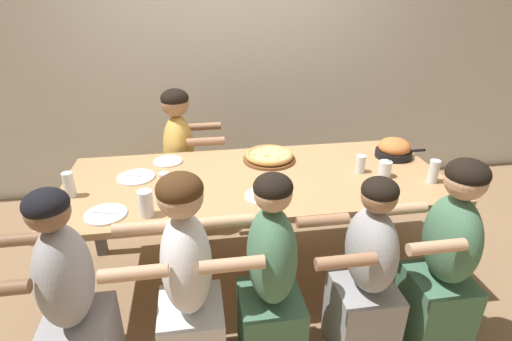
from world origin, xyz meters
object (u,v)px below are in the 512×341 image
(diner_near_midright, at_px, (366,281))
(empty_plate_a, at_px, (264,196))
(empty_plate_d, at_px, (168,161))
(diner_far_midleft, at_px, (181,168))
(skillet_bowl, at_px, (394,149))
(empty_plate_b, at_px, (106,214))
(drinking_glass_a, at_px, (146,203))
(diner_near_midleft, at_px, (188,291))
(diner_near_right, at_px, (444,265))
(empty_plate_c, at_px, (136,177))
(pizza_board_main, at_px, (269,156))
(diner_near_center, at_px, (270,287))
(drinking_glass_d, at_px, (69,186))
(cocktail_glass_blue, at_px, (385,170))
(drinking_glass_e, at_px, (433,173))
(diner_near_left, at_px, (72,308))
(drinking_glass_b, at_px, (165,183))
(drinking_glass_c, at_px, (360,165))

(diner_near_midright, bearing_deg, empty_plate_a, 45.21)
(empty_plate_d, distance_m, diner_far_midleft, 0.45)
(skillet_bowl, distance_m, empty_plate_b, 1.94)
(drinking_glass_a, distance_m, diner_near_midleft, 0.51)
(diner_near_right, relative_size, diner_near_midleft, 0.98)
(diner_near_midright, distance_m, diner_near_midleft, 0.92)
(empty_plate_c, bearing_deg, pizza_board_main, 9.02)
(pizza_board_main, xyz_separation_m, diner_near_center, (-0.17, -0.97, -0.29))
(drinking_glass_d, bearing_deg, empty_plate_a, -9.36)
(empty_plate_b, height_order, empty_plate_d, same)
(skillet_bowl, bearing_deg, diner_far_midleft, 160.46)
(cocktail_glass_blue, height_order, drinking_glass_e, drinking_glass_e)
(empty_plate_c, bearing_deg, cocktail_glass_blue, -8.07)
(skillet_bowl, distance_m, diner_near_left, 2.22)
(empty_plate_d, distance_m, diner_near_midleft, 1.08)
(diner_near_right, bearing_deg, diner_near_midleft, 90.00)
(empty_plate_b, distance_m, diner_near_right, 1.83)
(diner_near_right, relative_size, diner_near_left, 1.00)
(empty_plate_b, xyz_separation_m, diner_near_midleft, (0.42, -0.39, -0.24))
(diner_far_midleft, bearing_deg, pizza_board_main, 53.78)
(drinking_glass_a, xyz_separation_m, drinking_glass_b, (0.08, 0.25, -0.01))
(empty_plate_b, height_order, empty_plate_c, same)
(drinking_glass_d, height_order, diner_near_right, diner_near_right)
(empty_plate_c, bearing_deg, drinking_glass_a, -76.74)
(pizza_board_main, distance_m, drinking_glass_b, 0.78)
(empty_plate_a, xyz_separation_m, diner_near_midleft, (-0.45, -0.46, -0.24))
(drinking_glass_a, xyz_separation_m, drinking_glass_e, (1.71, 0.13, -0.01))
(skillet_bowl, xyz_separation_m, drinking_glass_c, (-0.33, -0.20, -0.01))
(cocktail_glass_blue, bearing_deg, diner_far_midleft, 147.82)
(cocktail_glass_blue, bearing_deg, diner_near_left, -161.45)
(cocktail_glass_blue, xyz_separation_m, diner_far_midleft, (-1.31, 0.82, -0.27))
(drinking_glass_a, bearing_deg, diner_far_midleft, 82.15)
(drinking_glass_b, height_order, drinking_glass_d, drinking_glass_d)
(pizza_board_main, relative_size, drinking_glass_a, 2.47)
(empty_plate_d, distance_m, drinking_glass_d, 0.67)
(drinking_glass_d, bearing_deg, drinking_glass_a, -32.12)
(empty_plate_c, distance_m, drinking_glass_a, 0.49)
(drinking_glass_c, height_order, diner_near_midright, diner_near_midright)
(empty_plate_c, distance_m, drinking_glass_b, 0.30)
(empty_plate_b, distance_m, drinking_glass_e, 1.94)
(empty_plate_a, xyz_separation_m, drinking_glass_a, (-0.65, -0.10, 0.07))
(diner_near_midleft, height_order, diner_near_center, diner_near_midleft)
(skillet_bowl, height_order, drinking_glass_e, drinking_glass_e)
(empty_plate_c, bearing_deg, drinking_glass_b, -48.95)
(drinking_glass_e, distance_m, diner_near_center, 1.25)
(empty_plate_a, relative_size, diner_far_midleft, 0.19)
(diner_near_left, bearing_deg, diner_far_midleft, -19.06)
(empty_plate_b, distance_m, drinking_glass_b, 0.37)
(empty_plate_a, bearing_deg, drinking_glass_d, 170.64)
(empty_plate_d, distance_m, cocktail_glass_blue, 1.45)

